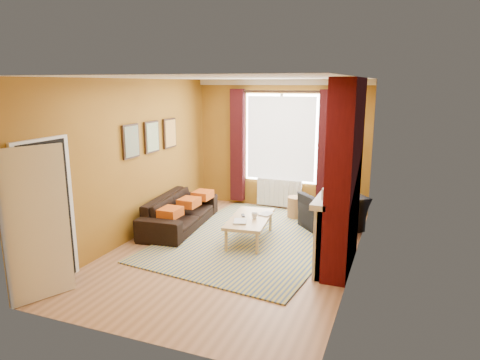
% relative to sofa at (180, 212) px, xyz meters
% --- Properties ---
extents(ground, '(5.50, 5.50, 0.00)m').
position_rel_sofa_xyz_m(ground, '(1.42, -0.71, -0.31)').
color(ground, '#8C6040').
rests_on(ground, ground).
extents(room_walls, '(3.82, 5.54, 2.83)m').
position_rel_sofa_xyz_m(room_walls, '(2.05, -0.43, 1.07)').
color(room_walls, '#90611B').
rests_on(room_walls, ground).
extents(striped_rug, '(3.22, 4.16, 0.02)m').
position_rel_sofa_xyz_m(striped_rug, '(1.53, -0.10, -0.30)').
color(striped_rug, '#2E497F').
rests_on(striped_rug, ground).
extents(sofa, '(1.03, 2.19, 0.62)m').
position_rel_sofa_xyz_m(sofa, '(0.00, 0.00, 0.00)').
color(sofa, black).
rests_on(sofa, ground).
extents(armchair, '(1.40, 1.39, 0.69)m').
position_rel_sofa_xyz_m(armchair, '(2.77, 0.92, 0.03)').
color(armchair, black).
rests_on(armchair, ground).
extents(coffee_table, '(0.80, 1.37, 0.43)m').
position_rel_sofa_xyz_m(coffee_table, '(1.51, -0.22, 0.08)').
color(coffee_table, tan).
rests_on(coffee_table, ground).
extents(wicker_stool, '(0.37, 0.37, 0.44)m').
position_rel_sofa_xyz_m(wicker_stool, '(1.94, 1.38, -0.09)').
color(wicker_stool, olive).
rests_on(wicker_stool, ground).
extents(floor_lamp, '(0.27, 0.27, 1.73)m').
position_rel_sofa_xyz_m(floor_lamp, '(2.80, 1.69, 1.06)').
color(floor_lamp, black).
rests_on(floor_lamp, ground).
extents(book_a, '(0.30, 0.35, 0.03)m').
position_rel_sofa_xyz_m(book_a, '(1.34, -0.55, 0.14)').
color(book_a, '#999999').
rests_on(book_a, coffee_table).
extents(book_b, '(0.26, 0.31, 0.02)m').
position_rel_sofa_xyz_m(book_b, '(1.62, 0.08, 0.13)').
color(book_b, '#999999').
rests_on(book_b, coffee_table).
extents(mug, '(0.14, 0.14, 0.10)m').
position_rel_sofa_xyz_m(mug, '(1.61, -0.24, 0.18)').
color(mug, '#999999').
rests_on(mug, coffee_table).
extents(tv_remote, '(0.12, 0.16, 0.02)m').
position_rel_sofa_xyz_m(tv_remote, '(1.37, -0.18, 0.14)').
color(tv_remote, '#28282B').
rests_on(tv_remote, coffee_table).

